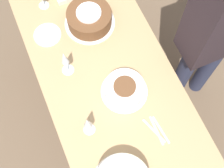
{
  "coord_description": "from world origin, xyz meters",
  "views": [
    {
      "loc": [
        -0.6,
        0.26,
        2.43
      ],
      "look_at": [
        0.0,
        0.0,
        0.81
      ],
      "focal_mm": 50.0,
      "sensor_mm": 36.0,
      "label": 1
    }
  ],
  "objects_px": {
    "wine_glass_extra": "(88,123)",
    "person_cutting": "(221,28)",
    "cake_front_chocolate": "(89,18)",
    "cake_center_white": "(124,89)",
    "wine_glass_near": "(65,59)"
  },
  "relations": [
    {
      "from": "wine_glass_near",
      "to": "cake_front_chocolate",
      "type": "bearing_deg",
      "value": -43.39
    },
    {
      "from": "cake_front_chocolate",
      "to": "person_cutting",
      "type": "xyz_separation_m",
      "value": [
        -0.43,
        -0.62,
        0.14
      ]
    },
    {
      "from": "wine_glass_near",
      "to": "wine_glass_extra",
      "type": "xyz_separation_m",
      "value": [
        -0.38,
        0.02,
        -0.01
      ]
    },
    {
      "from": "cake_front_chocolate",
      "to": "cake_center_white",
      "type": "bearing_deg",
      "value": -178.82
    },
    {
      "from": "cake_center_white",
      "to": "cake_front_chocolate",
      "type": "bearing_deg",
      "value": 1.18
    },
    {
      "from": "cake_center_white",
      "to": "cake_front_chocolate",
      "type": "distance_m",
      "value": 0.5
    },
    {
      "from": "person_cutting",
      "to": "cake_center_white",
      "type": "bearing_deg",
      "value": 6.77
    },
    {
      "from": "wine_glass_near",
      "to": "person_cutting",
      "type": "relative_size",
      "value": 0.14
    },
    {
      "from": "wine_glass_extra",
      "to": "person_cutting",
      "type": "relative_size",
      "value": 0.12
    },
    {
      "from": "cake_center_white",
      "to": "person_cutting",
      "type": "xyz_separation_m",
      "value": [
        0.07,
        -0.61,
        0.16
      ]
    },
    {
      "from": "wine_glass_extra",
      "to": "cake_center_white",
      "type": "bearing_deg",
      "value": -64.38
    },
    {
      "from": "cake_center_white",
      "to": "cake_front_chocolate",
      "type": "relative_size",
      "value": 0.85
    },
    {
      "from": "cake_front_chocolate",
      "to": "wine_glass_near",
      "type": "xyz_separation_m",
      "value": [
        -0.25,
        0.24,
        0.09
      ]
    },
    {
      "from": "cake_center_white",
      "to": "wine_glass_extra",
      "type": "relative_size",
      "value": 1.37
    },
    {
      "from": "cake_front_chocolate",
      "to": "wine_glass_extra",
      "type": "relative_size",
      "value": 1.61
    }
  ]
}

